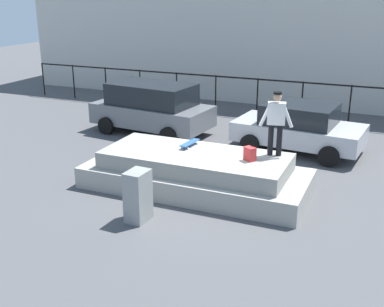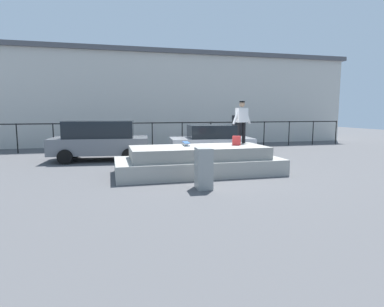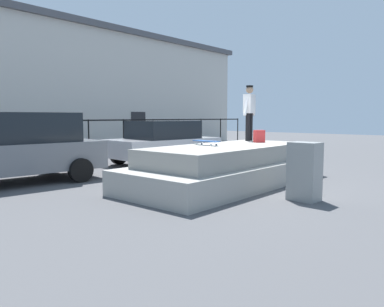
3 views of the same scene
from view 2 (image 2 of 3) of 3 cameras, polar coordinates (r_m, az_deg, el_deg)
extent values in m
plane|color=#4C4C4F|center=(11.91, 2.38, -3.43)|extent=(60.00, 60.00, 0.00)
cube|color=#9E9B93|center=(11.66, 1.19, -2.24)|extent=(5.95, 2.51, 0.57)
cube|color=gray|center=(11.59, 1.20, 0.21)|extent=(4.88, 2.05, 0.44)
cylinder|color=black|center=(12.72, 8.42, 3.64)|extent=(0.14, 0.14, 0.83)
cylinder|color=black|center=(12.85, 9.22, 3.66)|extent=(0.14, 0.14, 0.83)
cube|color=silver|center=(12.76, 8.89, 6.78)|extent=(0.49, 0.33, 0.56)
cylinder|color=silver|center=(12.60, 7.86, 6.54)|extent=(0.33, 0.16, 0.61)
cylinder|color=silver|center=(12.92, 9.88, 6.52)|extent=(0.33, 0.16, 0.61)
sphere|color=tan|center=(12.76, 8.93, 8.67)|extent=(0.22, 0.22, 0.22)
cylinder|color=black|center=(12.77, 8.94, 9.12)|extent=(0.25, 0.25, 0.05)
cube|color=#264C8C|center=(11.91, -1.06, 1.98)|extent=(0.28, 0.82, 0.02)
cylinder|color=silver|center=(11.64, -1.37, 1.46)|extent=(0.04, 0.06, 0.06)
cylinder|color=silver|center=(11.67, -0.40, 1.47)|extent=(0.04, 0.06, 0.06)
cylinder|color=silver|center=(12.16, -1.69, 1.71)|extent=(0.04, 0.06, 0.06)
cylinder|color=silver|center=(12.19, -0.76, 1.73)|extent=(0.04, 0.06, 0.06)
cube|color=red|center=(12.04, 7.95, 2.29)|extent=(0.34, 0.32, 0.35)
cube|color=slate|center=(15.45, -16.06, 1.40)|extent=(4.55, 2.46, 0.75)
cube|color=black|center=(15.40, -16.16, 4.21)|extent=(3.23, 2.08, 0.77)
cylinder|color=black|center=(16.73, -20.14, 0.39)|extent=(0.66, 0.29, 0.64)
cylinder|color=black|center=(14.76, -21.75, -0.58)|extent=(0.66, 0.29, 0.64)
cylinder|color=black|center=(16.38, -10.84, 0.57)|extent=(0.66, 0.29, 0.64)
cylinder|color=black|center=(14.36, -11.20, -0.39)|extent=(0.66, 0.29, 0.64)
cube|color=#B7B7BC|center=(16.21, 3.45, 1.72)|extent=(4.28, 2.38, 0.62)
cube|color=black|center=(16.16, 3.46, 3.95)|extent=(2.42, 1.96, 0.64)
cylinder|color=black|center=(17.02, -1.48, 0.96)|extent=(0.66, 0.28, 0.64)
cylinder|color=black|center=(15.03, -0.48, 0.09)|extent=(0.66, 0.28, 0.64)
cylinder|color=black|center=(17.53, 6.80, 1.10)|extent=(0.66, 0.28, 0.64)
cylinder|color=black|center=(15.60, 8.80, 0.28)|extent=(0.66, 0.28, 0.64)
cube|color=gray|center=(9.35, 2.10, -2.67)|extent=(0.47, 0.62, 1.21)
cylinder|color=black|center=(19.84, -28.79, 2.39)|extent=(0.06, 0.06, 1.62)
cylinder|color=black|center=(19.46, -23.51, 2.61)|extent=(0.06, 0.06, 1.62)
cylinder|color=black|center=(19.26, -18.08, 2.82)|extent=(0.06, 0.06, 1.62)
cylinder|color=black|center=(19.23, -12.58, 3.00)|extent=(0.06, 0.06, 1.62)
cylinder|color=black|center=(19.38, -7.11, 3.16)|extent=(0.06, 0.06, 1.62)
cylinder|color=black|center=(19.70, -1.76, 3.28)|extent=(0.06, 0.06, 1.62)
cylinder|color=black|center=(20.18, 3.36, 3.37)|extent=(0.06, 0.06, 1.62)
cylinder|color=black|center=(20.82, 8.21, 3.43)|extent=(0.06, 0.06, 1.62)
cylinder|color=black|center=(21.60, 12.75, 3.47)|extent=(0.06, 0.06, 1.62)
cylinder|color=black|center=(22.50, 16.94, 3.48)|extent=(0.06, 0.06, 1.62)
cylinder|color=black|center=(23.52, 20.79, 3.48)|extent=(0.06, 0.06, 1.62)
cylinder|color=black|center=(24.63, 24.31, 3.46)|extent=(0.06, 0.06, 1.62)
cube|color=black|center=(19.47, -4.44, 5.49)|extent=(24.00, 0.04, 0.06)
cube|color=beige|center=(25.59, -6.92, 9.20)|extent=(27.88, 7.89, 6.09)
cube|color=#4C4C51|center=(25.89, -7.04, 16.29)|extent=(28.44, 8.28, 0.30)
cube|color=#262628|center=(23.23, 8.29, 4.31)|extent=(1.00, 0.06, 2.00)
camera|label=1|loc=(8.24, 77.71, 21.77)|focal=44.97mm
camera|label=3|loc=(7.25, -54.14, 0.21)|focal=34.96mm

